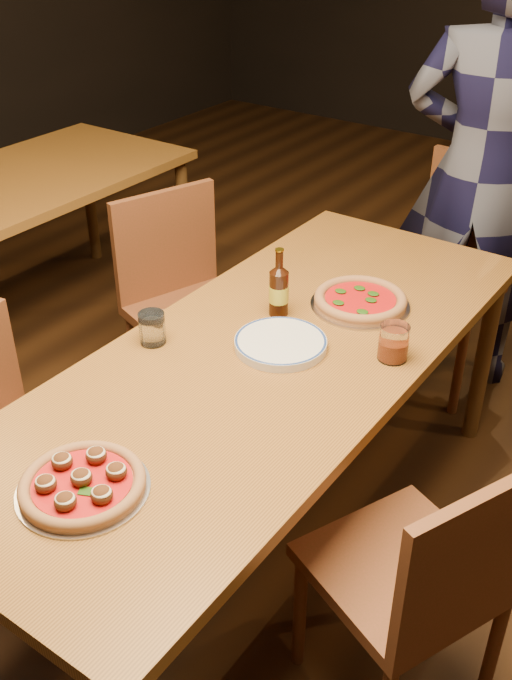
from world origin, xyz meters
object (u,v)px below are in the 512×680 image
Objects in this scene: table_main at (266,374)px; chair_end at (447,275)px; chair_main_e at (403,568)px; pizza_margherita at (360,300)px; pizza_meatball at (82,483)px; diner at (483,172)px; chair_main_sw at (196,313)px; plate_stack at (281,344)px; water_glass at (152,328)px; beer_bottle at (279,292)px; chair_main_nw at (27,452)px; amber_glass at (394,343)px.

chair_end reaches higher than table_main.
pizza_margherita is (-0.48, 0.61, 0.32)m from chair_main_e.
pizza_meatball is 2.06m from diner.
chair_main_sw reaches higher than table_main.
pizza_margherita is at bearing 84.74° from pizza_meatball.
chair_main_sw is 0.80m from plate_stack.
chair_end is at bearing 88.16° from pizza_meatball.
water_glass is at bearing -149.32° from plate_stack.
plate_stack is (0.02, 0.05, 0.08)m from table_main.
pizza_margherita is at bearing 46.26° from beer_bottle.
plate_stack is (-0.55, 0.27, 0.32)m from chair_main_e.
pizza_meatball is at bearing -87.21° from chair_end.
chair_main_nw is 0.95× the size of chair_main_e.
beer_bottle is at bearing 95.17° from pizza_meatball.
diner reaches higher than plate_stack.
diner reaches higher than amber_glass.
pizza_meatball is 0.62m from water_glass.
plate_stack is 0.32m from amber_glass.
pizza_margherita is at bearing 77.90° from table_main.
chair_main_nw is 3.21× the size of plate_stack.
chair_main_sw reaches higher than amber_glass.
pizza_meatball is 0.16× the size of diner.
chair_main_e is at bearing 39.08° from pizza_meatball.
chair_main_sw is 3.18× the size of pizza_meatball.
chair_end is at bearing -137.08° from chair_main_e.
pizza_margherita is 0.30m from amber_glass.
pizza_margherita is 2.97× the size of amber_glass.
beer_bottle reaches higher than chair_main_nw.
pizza_meatball is 0.95× the size of pizza_margherita.
chair_main_e is at bearing -51.93° from pizza_margherita.
pizza_meatball is (-0.06, -1.93, 0.28)m from chair_end.
pizza_margherita is 0.27m from beer_bottle.
table_main is 19.24× the size of amber_glass.
chair_main_nw is at bearing -127.68° from pizza_margherita.
table_main is 0.10m from plate_stack.
chair_main_nw is 0.86× the size of chair_end.
chair_end is 4.60× the size of beer_bottle.
chair_main_sw is 1.05× the size of chair_main_e.
beer_bottle is at bearing -93.15° from chair_end.
chair_end reaches higher than chair_main_nw.
beer_bottle is (-0.11, 0.16, 0.06)m from plate_stack.
chair_main_sw is at bearing -5.45° from chair_main_nw.
water_glass is (-0.20, -0.34, -0.03)m from beer_bottle.
pizza_meatball is at bearing -62.53° from water_glass.
chair_main_e is 3.03× the size of pizza_meatball.
pizza_margherita is 0.35m from plate_stack.
diner is at bearing 87.03° from plate_stack.
chair_end reaches higher than beer_bottle.
table_main is 6.48× the size of pizza_margherita.
pizza_margherita is at bearing -47.06° from chair_main_nw.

